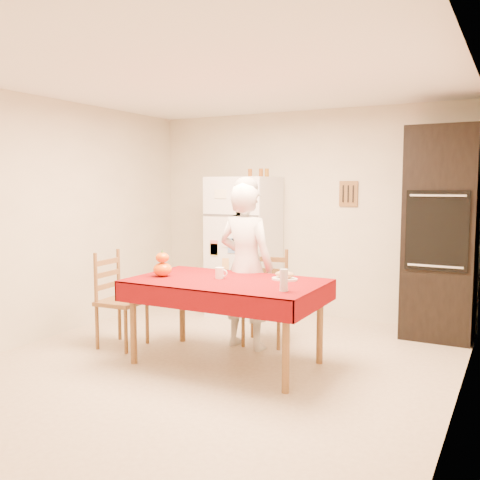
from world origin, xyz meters
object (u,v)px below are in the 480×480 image
Objects in this scene: oven_cabinet at (441,233)px; coffee_mug at (220,273)px; wine_glass at (284,280)px; bread_plate at (285,279)px; dining_table at (226,288)px; chair_far at (267,293)px; chair_left at (117,296)px; seated_woman at (246,266)px; refrigerator at (244,246)px; pumpkin_lower at (162,269)px.

oven_cabinet is 22.00× the size of coffee_mug.
wine_glass is 0.73× the size of bread_plate.
dining_table is 0.16m from coffee_mug.
oven_cabinet is at bearing 46.60° from coffee_mug.
chair_far is 9.50× the size of coffee_mug.
dining_table is 1.79× the size of chair_far.
dining_table is 17.00× the size of coffee_mug.
coffee_mug is (1.14, 0.08, 0.30)m from chair_left.
dining_table is 9.66× the size of wine_glass.
oven_cabinet reaches higher than coffee_mug.
chair_left reaches higher than wine_glass.
oven_cabinet is 1.36× the size of seated_woman.
oven_cabinet reaches higher than seated_woman.
coffee_mug is at bearing -160.46° from bread_plate.
refrigerator is 1.81m from coffee_mug.
chair_left is 3.96× the size of bread_plate.
chair_left is at bearing 31.07° from seated_woman.
refrigerator reaches higher than dining_table.
dining_table is 1.25m from chair_left.
seated_woman is 0.83m from pumpkin_lower.
wine_glass is at bearing -55.02° from refrigerator.
oven_cabinet is 2.40m from dining_table.
bread_plate reaches higher than dining_table.
coffee_mug is 0.42× the size of bread_plate.
dining_table is 0.54m from seated_woman.
wine_glass is at bearing -69.35° from chair_far.
oven_cabinet is 1.92m from chair_far.
oven_cabinet reaches higher than refrigerator.
wine_glass is at bearing -99.57° from chair_left.
chair_far reaches higher than bread_plate.
pumpkin_lower is (0.62, -0.07, 0.32)m from chair_left.
oven_cabinet is 9.17× the size of bread_plate.
chair_far is 0.81m from coffee_mug.
wine_glass is at bearing -114.36° from oven_cabinet.
seated_woman is (1.16, 0.56, 0.30)m from chair_left.
refrigerator is at bearing -178.82° from oven_cabinet.
refrigerator is 1.88m from chair_left.
refrigerator is 1.79× the size of chair_far.
seated_woman is at bearing -142.22° from oven_cabinet.
chair_left is at bearing -176.08° from coffee_mug.
wine_glass is (0.72, -0.74, 0.04)m from seated_woman.
chair_left is at bearing -106.00° from refrigerator.
refrigerator reaches higher than pumpkin_lower.
chair_left is 1.92m from wine_glass.
bread_plate is at bearing 27.02° from dining_table.
pumpkin_lower is (0.11, -1.85, -0.02)m from refrigerator.
chair_far reaches higher than coffee_mug.
coffee_mug is at bearing -110.59° from chair_far.
oven_cabinet is 2.22m from wine_glass.
seated_woman is (-0.11, -0.26, 0.30)m from chair_far.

